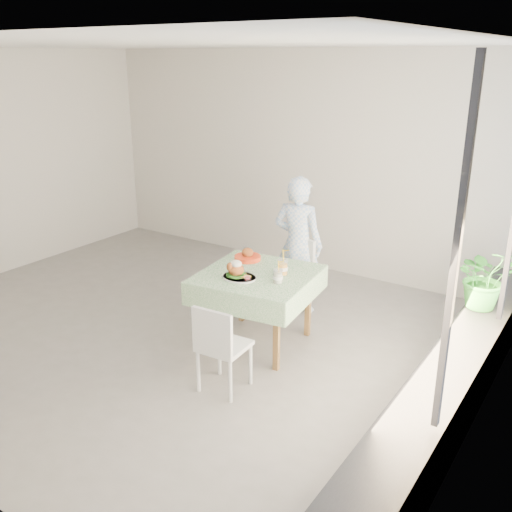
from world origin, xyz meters
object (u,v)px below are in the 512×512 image
Objects in this scene: main_dish at (238,272)px; potted_plant at (486,277)px; chair_far at (289,291)px; juice_cup_orange at (283,268)px; cafe_table at (257,300)px; chair_near at (224,363)px; diner at (298,245)px.

potted_plant is (1.95, 1.16, -0.00)m from main_dish.
juice_cup_orange is at bearing -65.20° from chair_far.
cafe_table is 0.42m from juice_cup_orange.
potted_plant is (1.97, 0.16, 0.54)m from chair_far.
chair_near is at bearing -64.70° from main_dish.
potted_plant is at bearing 30.64° from main_dish.
diner is at bearing -178.85° from potted_plant.
potted_plant is at bearing 174.54° from diner.
chair_near is (0.22, -0.84, -0.22)m from cafe_table.
diner is at bearing 99.44° from chair_near.
diner is 4.52× the size of main_dish.
diner is 5.13× the size of juice_cup_orange.
chair_far is at bearing -175.37° from potted_plant.
diner reaches higher than chair_near.
diner reaches higher than main_dish.
potted_plant is (1.65, 0.84, -0.02)m from juice_cup_orange.
chair_far is at bearing 70.94° from diner.
chair_near is 1.11m from juice_cup_orange.
juice_cup_orange is at bearing 46.04° from main_dish.
main_dish reaches higher than chair_far.
chair_near is at bearing -75.67° from cafe_table.
main_dish is (-0.01, -1.12, 0.04)m from diner.
juice_cup_orange reaches higher than cafe_table.
potted_plant is (1.65, 1.80, 0.55)m from chair_near.
chair_far is at bearing 97.40° from cafe_table.
diner is at bearing 89.46° from main_dish.
chair_far is 2.85× the size of juice_cup_orange.
chair_near is at bearing 92.83° from diner.
potted_plant is (1.86, 0.95, 0.34)m from cafe_table.
cafe_table is 0.76× the size of diner.
chair_near is 2.36× the size of main_dish.
cafe_table is 0.96m from diner.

